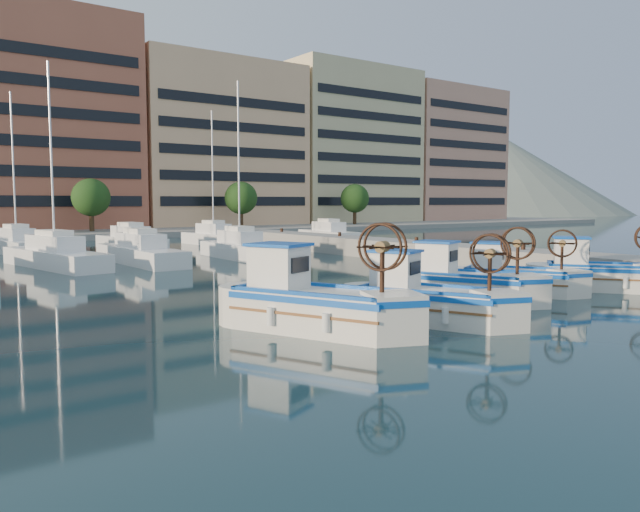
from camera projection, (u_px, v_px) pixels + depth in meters
The scene contains 10 objects.
ground at pixel (434, 314), 20.87m from camera, with size 300.00×300.00×0.00m, color #193842.
quay at pixel (492, 258), 34.86m from camera, with size 3.00×60.00×1.20m, color gray.
waterfront at pixel (105, 143), 77.78m from camera, with size 180.00×40.00×25.60m.
hill_east at pixel (491, 214), 191.41m from camera, with size 160.00×160.00×50.00m, color slate.
yacht_marina at pixel (104, 250), 41.49m from camera, with size 41.30×22.70×11.50m.
fishing_boat_a at pixel (313, 301), 18.04m from camera, with size 3.85×5.30×3.19m.
fishing_boat_b at pixel (427, 298), 19.27m from camera, with size 3.41×4.69×2.83m.
fishing_boat_c at pixel (463, 281), 23.30m from camera, with size 3.41×4.76×2.86m.
fishing_boat_d at pixel (513, 276), 25.35m from camera, with size 3.49×4.40×2.66m.
fishing_boat_e at pixel (597, 272), 26.38m from camera, with size 4.12×4.62×2.86m.
Camera 1 is at (-15.19, -14.46, 3.75)m, focal length 35.00 mm.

